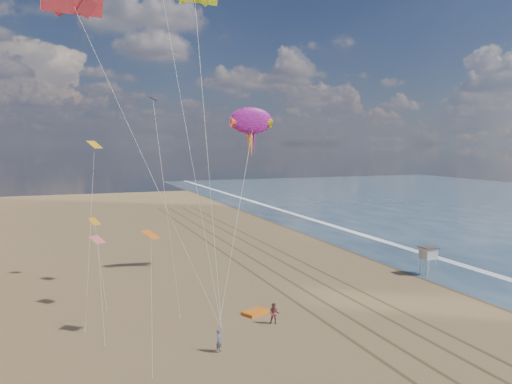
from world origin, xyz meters
TOP-DOWN VIEW (x-y plane):
  - wet_sand at (19.00, 40.00)m, footprint 260.00×260.00m
  - foam at (23.20, 40.00)m, footprint 260.00×260.00m
  - tracks at (2.55, 30.00)m, footprint 7.68×120.00m
  - lifeguard_stand at (16.42, 23.03)m, footprint 1.73×1.73m
  - grounded_kite at (-5.67, 18.06)m, footprint 2.55×2.16m
  - show_kite at (-1.28, 30.84)m, footprint 6.18×7.14m
  - kite_flyer_a at (-10.81, 11.66)m, footprint 0.70×0.70m
  - kite_flyer_b at (-5.18, 15.22)m, footprint 1.06×0.99m
  - small_kites at (-16.26, 25.58)m, footprint 7.55×18.38m

SIDE VIEW (x-z plane):
  - wet_sand at x=19.00m, z-range 0.00..0.00m
  - foam at x=23.20m, z-range 0.00..0.00m
  - tracks at x=2.55m, z-range 0.00..0.01m
  - grounded_kite at x=-5.67m, z-range 0.00..0.25m
  - kite_flyer_a at x=-10.81m, z-range 0.00..1.64m
  - kite_flyer_b at x=-5.18m, z-range 0.00..1.74m
  - lifeguard_stand at x=16.42m, z-range 0.84..3.96m
  - small_kites at x=-16.26m, z-range 3.33..16.66m
  - show_kite at x=-1.28m, z-range 5.77..27.69m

